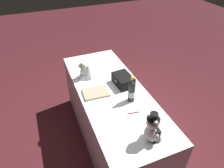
% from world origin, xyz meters
% --- Properties ---
extents(ground_plane, '(12.00, 12.00, 0.00)m').
position_xyz_m(ground_plane, '(0.00, 0.00, 0.00)').
color(ground_plane, '#47191E').
extents(reception_table, '(1.88, 0.73, 0.79)m').
position_xyz_m(reception_table, '(0.00, 0.00, 0.39)').
color(reception_table, white).
rests_on(reception_table, ground_plane).
extents(teddy_bear_groom, '(0.17, 0.15, 0.31)m').
position_xyz_m(teddy_bear_groom, '(0.74, 0.07, 0.91)').
color(teddy_bear_groom, silver).
rests_on(teddy_bear_groom, reception_table).
extents(teddy_bear_bride, '(0.20, 0.23, 0.23)m').
position_xyz_m(teddy_bear_bride, '(-0.37, -0.20, 0.89)').
color(teddy_bear_bride, white).
rests_on(teddy_bear_bride, reception_table).
extents(champagne_bottle, '(0.07, 0.07, 0.30)m').
position_xyz_m(champagne_bottle, '(0.22, 0.13, 0.91)').
color(champagne_bottle, '#232E1E').
rests_on(champagne_bottle, reception_table).
extents(signing_pen, '(0.03, 0.13, 0.01)m').
position_xyz_m(signing_pen, '(0.40, 0.07, 0.79)').
color(signing_pen, maroon).
rests_on(signing_pen, reception_table).
extents(gift_case_black, '(0.27, 0.20, 0.12)m').
position_xyz_m(gift_case_black, '(-0.07, 0.17, 0.85)').
color(gift_case_black, black).
rests_on(gift_case_black, reception_table).
extents(guestbook, '(0.22, 0.29, 0.02)m').
position_xyz_m(guestbook, '(-0.03, -0.18, 0.80)').
color(guestbook, tan).
rests_on(guestbook, reception_table).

